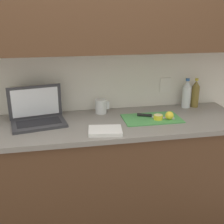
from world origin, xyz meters
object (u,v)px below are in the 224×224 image
object	(u,v)px
lemon_whole_beside	(169,115)
measuring_cup	(101,106)
cutting_board	(152,119)
bottle_green_soda	(187,94)
laptop	(37,115)
lemon_half_cut	(158,117)
knife	(149,116)
paper_towel_roll	(17,103)
bottle_oil_tall	(195,94)

from	to	relation	value
lemon_whole_beside	measuring_cup	xyz separation A→B (m)	(-0.47, 0.25, 0.02)
cutting_board	bottle_green_soda	bearing A→B (deg)	30.66
cutting_board	measuring_cup	world-z (taller)	measuring_cup
cutting_board	laptop	bearing A→B (deg)	174.48
cutting_board	lemon_half_cut	world-z (taller)	lemon_half_cut
laptop	knife	size ratio (longest dim) A/B	1.54
knife	bottle_green_soda	world-z (taller)	bottle_green_soda
measuring_cup	paper_towel_roll	xyz separation A→B (m)	(-0.63, 0.01, 0.06)
cutting_board	knife	world-z (taller)	knife
measuring_cup	bottle_oil_tall	bearing A→B (deg)	1.02
bottle_oil_tall	lemon_half_cut	bearing A→B (deg)	-148.40
lemon_half_cut	bottle_green_soda	distance (m)	0.43
knife	paper_towel_roll	bearing A→B (deg)	-168.02
bottle_oil_tall	paper_towel_roll	size ratio (longest dim) A/B	1.05
bottle_green_soda	bottle_oil_tall	xyz separation A→B (m)	(0.08, -0.00, -0.00)
knife	measuring_cup	bearing A→B (deg)	175.85
bottle_green_soda	measuring_cup	bearing A→B (deg)	-178.87
bottle_green_soda	measuring_cup	size ratio (longest dim) A/B	2.21
bottle_oil_tall	measuring_cup	world-z (taller)	bottle_oil_tall
cutting_board	lemon_half_cut	xyz separation A→B (m)	(0.04, -0.03, 0.02)
laptop	cutting_board	bearing A→B (deg)	-16.25
lemon_half_cut	bottle_oil_tall	xyz separation A→B (m)	(0.41, 0.25, 0.09)
lemon_half_cut	measuring_cup	xyz separation A→B (m)	(-0.39, 0.24, 0.03)
lemon_half_cut	paper_towel_roll	distance (m)	1.05
lemon_whole_beside	lemon_half_cut	bearing A→B (deg)	168.18
bottle_green_soda	lemon_whole_beside	bearing A→B (deg)	-133.04
lemon_half_cut	lemon_whole_beside	size ratio (longest dim) A/B	1.09
laptop	lemon_whole_beside	distance (m)	0.96
bottle_oil_tall	laptop	bearing A→B (deg)	-173.83
paper_towel_roll	lemon_half_cut	bearing A→B (deg)	-13.88
bottle_oil_tall	paper_towel_roll	xyz separation A→B (m)	(-1.43, -0.00, 0.00)
lemon_half_cut	paper_towel_roll	size ratio (longest dim) A/B	0.29
laptop	lemon_half_cut	size ratio (longest dim) A/B	6.17
lemon_half_cut	bottle_oil_tall	bearing A→B (deg)	31.60
laptop	lemon_half_cut	bearing A→B (deg)	-18.21
measuring_cup	paper_towel_roll	distance (m)	0.63
laptop	paper_towel_roll	world-z (taller)	laptop
bottle_green_soda	measuring_cup	distance (m)	0.72
paper_towel_roll	bottle_green_soda	bearing A→B (deg)	0.01
cutting_board	paper_towel_roll	bearing A→B (deg)	167.48
bottle_oil_tall	measuring_cup	bearing A→B (deg)	-178.98
paper_towel_roll	lemon_whole_beside	bearing A→B (deg)	-13.73
laptop	lemon_half_cut	xyz separation A→B (m)	(0.87, -0.11, -0.04)
measuring_cup	knife	bearing A→B (deg)	-27.10
cutting_board	bottle_oil_tall	bearing A→B (deg)	26.06
laptop	lemon_whole_beside	world-z (taller)	laptop
laptop	bottle_green_soda	world-z (taller)	laptop
lemon_half_cut	lemon_whole_beside	bearing A→B (deg)	-11.82
lemon_whole_beside	bottle_green_soda	world-z (taller)	bottle_green_soda
measuring_cup	cutting_board	bearing A→B (deg)	-30.13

